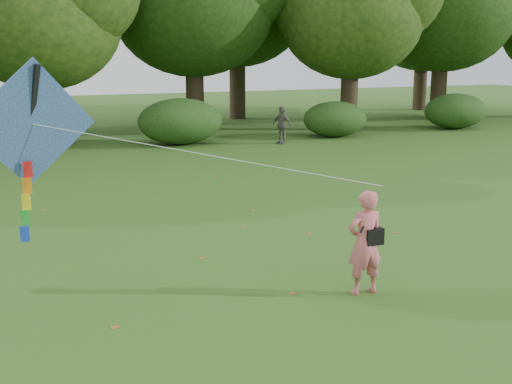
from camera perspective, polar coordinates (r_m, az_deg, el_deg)
name	(u,v)px	position (r m, az deg, el deg)	size (l,w,h in m)	color
ground	(349,318)	(9.46, 8.23, -11.03)	(100.00, 100.00, 0.00)	#265114
man_kite_flyer	(365,243)	(10.13, 9.65, -4.46)	(0.61, 0.40, 1.66)	#D96670
bystander_right	(282,125)	(26.48, 2.29, 5.97)	(0.91, 0.38, 1.55)	#645E59
crossbody_bag	(373,235)	(10.14, 10.32, -3.82)	(0.43, 0.20, 0.69)	black
flying_kite	(32,127)	(10.56, -19.27, 5.44)	(5.87, 2.79, 2.90)	#2755AC
tree_line	(117,9)	(30.92, -12.23, 15.60)	(54.70, 15.30, 9.48)	#3A2D1E
shrub_band	(89,128)	(25.41, -14.63, 5.49)	(39.15, 3.22, 1.88)	#264919
fallen_leaves	(265,239)	(13.08, 0.76, -4.19)	(8.27, 13.60, 0.01)	#965D29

